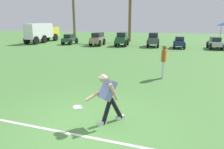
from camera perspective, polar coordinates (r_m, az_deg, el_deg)
name	(u,v)px	position (r m, az deg, el deg)	size (l,w,h in m)	color
ground_plane	(86,125)	(6.00, -6.76, -13.05)	(80.00, 80.00, 0.00)	#4C813D
field_line_paint	(78,135)	(5.57, -8.78, -15.38)	(26.74, 0.09, 0.01)	white
frisbee_thrower	(108,96)	(5.77, -1.08, -5.55)	(0.94, 0.80, 1.39)	black
frisbee_in_flight	(78,107)	(5.64, -8.92, -8.48)	(0.27, 0.27, 0.05)	white
teammate_near_sideline	(164,59)	(10.48, 13.40, 4.04)	(0.25, 0.50, 1.56)	silver
parked_car_slot_a	(70,39)	(24.90, -11.01, 9.09)	(1.11, 2.21, 1.10)	#235133
parked_car_slot_b	(98,39)	(23.29, -3.78, 9.36)	(1.18, 2.42, 1.34)	#998466
parked_car_slot_c	(122,39)	(22.78, 2.64, 9.32)	(1.23, 2.38, 1.40)	#235133
parked_car_slot_d	(153,39)	(22.54, 10.74, 9.03)	(1.23, 2.38, 1.40)	#474C51
parked_car_slot_e	(179,42)	(22.04, 17.17, 8.07)	(1.11, 2.21, 1.10)	navy
parked_car_slot_f	(215,43)	(22.57, 25.28, 7.47)	(1.14, 2.22, 1.10)	#B7BABF
box_truck	(42,32)	(27.57, -17.81, 10.56)	(1.43, 5.91, 2.20)	yellow
palm_tree_far_left	(74,9)	(31.47, -9.98, 16.54)	(3.31, 3.16, 6.92)	brown
palm_tree_left_of_centre	(130,8)	(27.18, 4.72, 16.97)	(3.70, 3.74, 6.67)	brown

